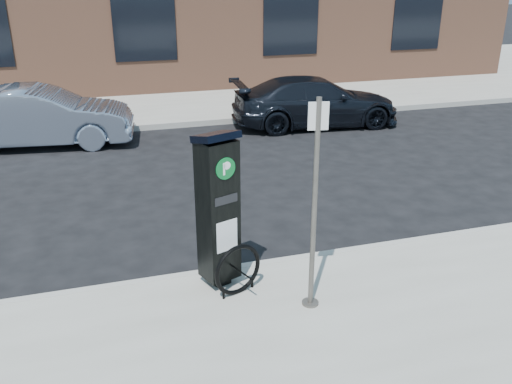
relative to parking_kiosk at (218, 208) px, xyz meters
name	(u,v)px	position (x,y,z in m)	size (l,w,h in m)	color
ground	(251,273)	(0.52, 0.35, -1.20)	(120.00, 120.00, 0.00)	black
sidewalk_far	(143,85)	(0.52, 14.35, -1.13)	(60.00, 12.00, 0.15)	gray
curb_near	(251,269)	(0.52, 0.33, -1.13)	(60.00, 0.12, 0.16)	#9E9B93
curb_far	(167,126)	(0.52, 8.37, -1.13)	(60.00, 0.12, 0.16)	#9E9B93
parking_kiosk	(218,208)	(0.00, 0.00, 0.00)	(0.58, 0.55, 2.05)	black
sign_pole	(314,209)	(0.94, -0.81, 0.21)	(0.22, 0.20, 2.54)	#504A46
bike_rack	(238,270)	(0.16, -0.31, -0.72)	(0.65, 0.28, 0.68)	black
car_silver	(40,117)	(-2.59, 7.68, -0.49)	(1.51, 4.33, 1.43)	gray
car_dark	(316,102)	(4.49, 7.51, -0.54)	(1.85, 4.56, 1.32)	black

